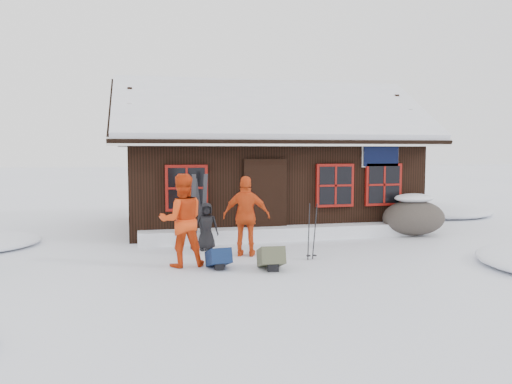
# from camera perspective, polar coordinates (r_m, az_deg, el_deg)

# --- Properties ---
(ground) EXTENTS (120.00, 120.00, 0.00)m
(ground) POSITION_cam_1_polar(r_m,az_deg,el_deg) (10.38, -0.51, -7.89)
(ground) COLOR white
(ground) RESTS_ON ground
(mountain_hut) EXTENTS (8.90, 6.09, 4.42)m
(mountain_hut) POSITION_cam_1_polar(r_m,az_deg,el_deg) (15.34, 0.92, 2.18)
(mountain_hut) COLOR black
(mountain_hut) RESTS_ON ground
(snow_drift) EXTENTS (7.60, 0.60, 0.35)m
(snow_drift) POSITION_cam_1_polar(r_m,az_deg,el_deg) (12.86, 3.85, -4.62)
(snow_drift) COLOR white
(snow_drift) RESTS_ON ground
(snow_mounds) EXTENTS (20.60, 13.20, 0.48)m
(snow_mounds) POSITION_cam_1_polar(r_m,az_deg,el_deg) (12.57, 5.03, -5.66)
(snow_mounds) COLOR white
(snow_mounds) RESTS_ON ground
(skier_orange_left) EXTENTS (0.94, 0.76, 1.83)m
(skier_orange_left) POSITION_cam_1_polar(r_m,az_deg,el_deg) (9.87, -8.47, -3.21)
(skier_orange_left) COLOR red
(skier_orange_left) RESTS_ON ground
(skier_orange_right) EXTENTS (1.09, 0.72, 1.73)m
(skier_orange_right) POSITION_cam_1_polar(r_m,az_deg,el_deg) (10.73, -1.10, -2.78)
(skier_orange_right) COLOR #DB4716
(skier_orange_right) RESTS_ON ground
(skier_crouched) EXTENTS (0.54, 0.35, 1.10)m
(skier_crouched) POSITION_cam_1_polar(r_m,az_deg,el_deg) (11.43, -5.70, -3.94)
(skier_crouched) COLOR black
(skier_crouched) RESTS_ON ground
(boulder) EXTENTS (1.71, 1.29, 1.00)m
(boulder) POSITION_cam_1_polar(r_m,az_deg,el_deg) (14.02, 17.56, -2.67)
(boulder) COLOR #49413B
(boulder) RESTS_ON ground
(ski_pair_mid) EXTENTS (0.57, 0.15, 1.66)m
(ski_pair_mid) POSITION_cam_1_polar(r_m,az_deg,el_deg) (12.00, -7.11, -2.40)
(ski_pair_mid) COLOR black
(ski_pair_mid) RESTS_ON ground
(ski_pair_right) EXTENTS (0.45, 0.23, 1.78)m
(ski_pair_right) POSITION_cam_1_polar(r_m,az_deg,el_deg) (11.66, -6.58, -2.32)
(ski_pair_right) COLOR black
(ski_pair_right) RESTS_ON ground
(ski_poles) EXTENTS (0.22, 0.11, 1.22)m
(ski_poles) POSITION_cam_1_polar(r_m,az_deg,el_deg) (10.49, 6.39, -4.62)
(ski_poles) COLOR black
(ski_poles) RESTS_ON ground
(backpack_blue) EXTENTS (0.47, 0.58, 0.29)m
(backpack_blue) POSITION_cam_1_polar(r_m,az_deg,el_deg) (9.74, -4.30, -7.87)
(backpack_blue) COLOR #102044
(backpack_blue) RESTS_ON ground
(backpack_olive) EXTENTS (0.49, 0.63, 0.33)m
(backpack_olive) POSITION_cam_1_polar(r_m,az_deg,el_deg) (9.63, 1.72, -7.90)
(backpack_olive) COLOR #494B36
(backpack_olive) RESTS_ON ground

